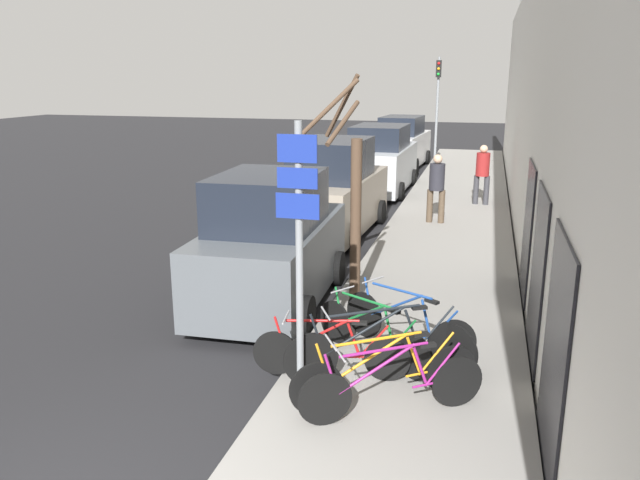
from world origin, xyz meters
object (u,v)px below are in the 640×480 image
(signpost, at_px, (299,244))
(parked_car_1, at_px, (333,192))
(bicycle_0, at_px, (393,385))
(parked_car_3, at_px, (402,144))
(pedestrian_far, at_px, (482,170))
(bicycle_4, at_px, (372,334))
(street_tree, at_px, (352,205))
(parked_car_2, at_px, (380,162))
(bicycle_3, at_px, (383,348))
(traffic_light, at_px, (437,99))
(pedestrian_near, at_px, (437,184))
(parked_car_0, at_px, (271,247))
(bicycle_1, at_px, (386,375))
(bicycle_2, at_px, (331,352))
(bicycle_5, at_px, (407,327))

(signpost, xyz_separation_m, parked_car_1, (-1.62, 8.35, -0.96))
(bicycle_0, bearing_deg, parked_car_3, -22.20)
(signpost, height_order, parked_car_1, signpost)
(bicycle_0, xyz_separation_m, pedestrian_far, (0.78, 12.84, 0.66))
(bicycle_4, height_order, street_tree, street_tree)
(signpost, distance_m, pedestrian_far, 12.73)
(bicycle_0, distance_m, parked_car_2, 15.12)
(bicycle_3, relative_size, pedestrian_far, 1.30)
(street_tree, height_order, traffic_light, traffic_light)
(bicycle_0, bearing_deg, pedestrian_near, -27.65)
(parked_car_2, relative_size, pedestrian_far, 2.64)
(signpost, xyz_separation_m, parked_car_0, (-1.47, 3.15, -0.99))
(pedestrian_near, bearing_deg, parked_car_3, -73.71)
(parked_car_0, distance_m, pedestrian_far, 10.01)
(bicycle_1, height_order, bicycle_2, bicycle_1)
(bicycle_2, bearing_deg, parked_car_3, -2.39)
(bicycle_2, bearing_deg, traffic_light, -6.83)
(bicycle_4, bearing_deg, bicycle_0, -125.54)
(bicycle_1, relative_size, pedestrian_near, 1.14)
(bicycle_1, height_order, pedestrian_far, pedestrian_far)
(bicycle_4, height_order, parked_car_1, parked_car_1)
(parked_car_3, distance_m, street_tree, 17.41)
(bicycle_5, bearing_deg, parked_car_2, 44.32)
(pedestrian_near, bearing_deg, parked_car_2, -60.46)
(bicycle_1, height_order, parked_car_3, parked_car_3)
(signpost, height_order, traffic_light, traffic_light)
(bicycle_0, distance_m, bicycle_2, 1.18)
(parked_car_2, relative_size, street_tree, 1.23)
(signpost, relative_size, parked_car_3, 0.69)
(pedestrian_near, bearing_deg, traffic_light, -81.07)
(parked_car_3, height_order, traffic_light, traffic_light)
(bicycle_2, bearing_deg, bicycle_3, -82.19)
(parked_car_0, bearing_deg, bicycle_1, -53.53)
(bicycle_3, height_order, parked_car_0, parked_car_0)
(bicycle_1, xyz_separation_m, street_tree, (-1.13, 3.25, 1.36))
(parked_car_3, bearing_deg, bicycle_4, -79.61)
(parked_car_2, distance_m, pedestrian_near, 5.37)
(parked_car_0, distance_m, parked_car_2, 11.42)
(bicycle_0, relative_size, street_tree, 0.52)
(bicycle_5, relative_size, parked_car_3, 0.41)
(parked_car_2, bearing_deg, bicycle_1, -78.71)
(bicycle_1, bearing_deg, street_tree, -11.11)
(signpost, bearing_deg, street_tree, 90.57)
(bicycle_2, height_order, parked_car_1, parked_car_1)
(bicycle_0, height_order, bicycle_2, bicycle_0)
(bicycle_3, xyz_separation_m, parked_car_2, (-2.42, 13.96, 0.50))
(parked_car_0, height_order, parked_car_1, parked_car_1)
(bicycle_5, xyz_separation_m, pedestrian_far, (0.84, 11.14, 0.64))
(traffic_light, bearing_deg, pedestrian_near, -84.90)
(signpost, bearing_deg, pedestrian_far, 80.98)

